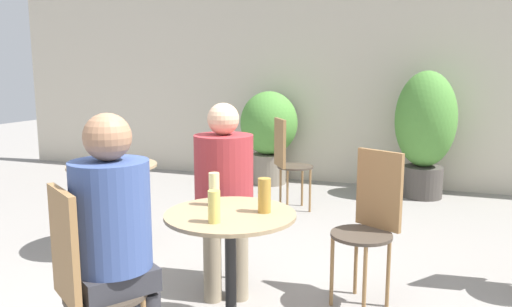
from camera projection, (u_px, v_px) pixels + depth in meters
The scene contains 14 objects.
storefront_wall at pixel (351, 66), 6.24m from camera, with size 10.00×0.06×3.00m.
cafe_table_near at pixel (231, 251), 2.62m from camera, with size 0.69×0.69×0.71m.
cafe_table_far at pixel (113, 190), 3.95m from camera, with size 0.70×0.70×0.71m.
bistro_chair_0 at pixel (223, 202), 3.36m from camera, with size 0.41×0.42×0.96m.
bistro_chair_1 at pixel (84, 274), 2.17m from camera, with size 0.42×0.43×0.96m.
bistro_chair_3 at pixel (371, 214), 3.07m from camera, with size 0.41×0.42×0.96m.
bistro_chair_4 at pixel (287, 156), 5.12m from camera, with size 0.43×0.42×0.96m.
seated_person_0 at pixel (224, 183), 3.19m from camera, with size 0.45×0.47×1.25m.
seated_person_1 at pixel (115, 228), 2.22m from camera, with size 0.43×0.44×1.27m.
beer_glass_0 at pixel (264, 195), 2.59m from camera, with size 0.07×0.07×0.18m.
beer_glass_1 at pixel (214, 189), 2.72m from camera, with size 0.06×0.06×0.18m.
beer_glass_2 at pixel (214, 207), 2.41m from camera, with size 0.06×0.06×0.16m.
potted_plant_0 at pixel (269, 130), 6.34m from camera, with size 0.73×0.73×1.18m.
potted_plant_1 at pixel (425, 127), 5.63m from camera, with size 0.68×0.68×1.44m.
Camera 1 is at (1.00, -2.20, 1.45)m, focal length 35.00 mm.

